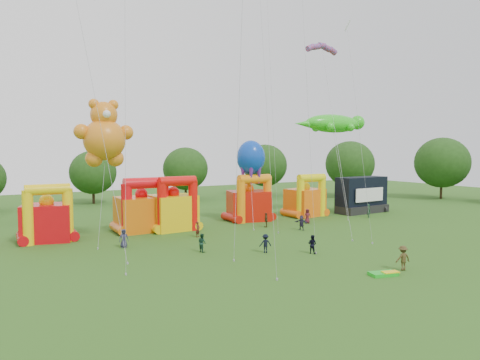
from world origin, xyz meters
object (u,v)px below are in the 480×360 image
teddy_bear_kite (104,153)px  stage_trailer (362,195)px  bouncy_castle_0 (47,219)px  spectator_4 (266,220)px  octopus_kite (252,185)px  bouncy_castle_2 (174,209)px  gecko_kite (337,154)px  spectator_0 (124,238)px

teddy_bear_kite → stage_trailer: bearing=4.2°
stage_trailer → teddy_bear_kite: (-37.08, -2.75, 6.31)m
bouncy_castle_0 → teddy_bear_kite: bearing=-39.5°
bouncy_castle_0 → spectator_4: (23.22, -4.22, -1.37)m
octopus_kite → spectator_4: bearing=-84.8°
bouncy_castle_2 → spectator_4: bearing=-19.7°
bouncy_castle_0 → gecko_kite: (36.53, -1.70, 6.35)m
octopus_kite → spectator_4: octopus_kite is taller
stage_trailer → octopus_kite: size_ratio=0.80×
gecko_kite → octopus_kite: 14.10m
bouncy_castle_0 → gecko_kite: size_ratio=0.41×
stage_trailer → octopus_kite: bearing=-179.5°
bouncy_castle_2 → teddy_bear_kite: (-8.38, -3.30, 6.47)m
gecko_kite → spectator_0: bearing=-171.0°
bouncy_castle_2 → spectator_4: bouncy_castle_2 is taller
octopus_kite → stage_trailer: bearing=0.5°
bouncy_castle_0 → spectator_0: (5.85, -6.56, -1.35)m
bouncy_castle_0 → spectator_0: 8.89m
bouncy_castle_2 → bouncy_castle_0: bearing=177.3°
teddy_bear_kite → gecko_kite: size_ratio=0.99×
bouncy_castle_2 → octopus_kite: 10.14m
stage_trailer → gecko_kite: 8.07m
spectator_0 → octopus_kite: bearing=21.2°
stage_trailer → gecko_kite: size_ratio=0.59×
teddy_bear_kite → gecko_kite: 31.85m
bouncy_castle_0 → bouncy_castle_2: (13.13, -0.61, 0.14)m
bouncy_castle_2 → spectator_4: 10.82m
teddy_bear_kite → spectator_4: (18.47, -0.31, -7.98)m
spectator_0 → spectator_4: 17.53m
bouncy_castle_2 → spectator_0: bearing=-140.8°
stage_trailer → teddy_bear_kite: teddy_bear_kite is taller
gecko_kite → teddy_bear_kite: bearing=-176.0°
bouncy_castle_0 → stage_trailer: size_ratio=0.70×
bouncy_castle_0 → bouncy_castle_2: bearing=-2.7°
teddy_bear_kite → spectator_0: teddy_bear_kite is taller
gecko_kite → octopus_kite: (-13.56, 0.35, -3.83)m
bouncy_castle_2 → teddy_bear_kite: bearing=-158.5°
stage_trailer → octopus_kite: 19.00m
bouncy_castle_2 → stage_trailer: (28.70, -0.56, 0.16)m
teddy_bear_kite → octopus_kite: 18.84m
bouncy_castle_2 → octopus_kite: size_ratio=0.60×
bouncy_castle_0 → bouncy_castle_2: bouncy_castle_2 is taller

